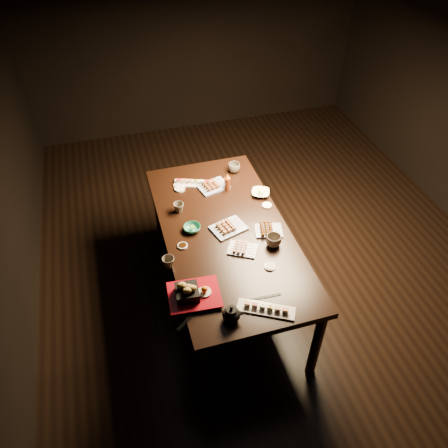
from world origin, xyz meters
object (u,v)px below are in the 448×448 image
Objects in this scene: teacup_far_right at (234,168)px; condiment_bottle at (227,182)px; yakitori_plate_right at (243,247)px; edamame_bowl_cream at (260,193)px; yakitori_plate_center at (228,226)px; sushi_platter_near at (266,308)px; teacup_near_left at (168,262)px; edamame_bowl_green at (192,228)px; dining_table at (226,265)px; teapot at (231,313)px; sushi_platter_far at (196,182)px; teacup_mid_right at (273,241)px; tempura_tray at (194,291)px; teacup_far_left at (179,208)px; yakitori_plate_left at (213,184)px.

teacup_far_right is 0.26m from condiment_bottle.
edamame_bowl_cream is at bearing 88.25° from yakitori_plate_right.
sushi_platter_near is at bearing -105.75° from yakitori_plate_center.
teacup_far_right is at bearing 106.58° from edamame_bowl_cream.
condiment_bottle is (0.62, 0.70, 0.04)m from teacup_near_left.
yakitori_plate_center is 0.24m from yakitori_plate_right.
yakitori_plate_right is 1.57× the size of edamame_bowl_green.
teacup_near_left is at bearing -146.92° from edamame_bowl_cream.
edamame_bowl_cream reaches higher than dining_table.
teapot is at bearing -86.91° from dining_table.
yakitori_plate_right is at bearing 116.06° from sushi_platter_near.
teapot is at bearing 106.00° from sushi_platter_far.
teacup_mid_right is 0.72× the size of condiment_bottle.
sushi_platter_far is 1.10× the size of tempura_tray.
teacup_far_left is at bearing 151.83° from yakitori_plate_right.
teacup_far_right is at bearing 90.06° from teacup_mid_right.
teacup_near_left is at bearing -150.02° from yakitori_plate_right.
edamame_bowl_green is (-0.26, 0.06, -0.01)m from yakitori_plate_center.
teapot is at bearing -107.87° from teacup_far_right.
teacup_near_left is (-0.47, -0.23, 0.41)m from dining_table.
teacup_far_right is at bearing 85.37° from dining_table.
yakitori_plate_center is at bearing 135.56° from teacup_mid_right.
condiment_bottle is at bearing 48.57° from teacup_near_left.
teacup_far_left is at bearing -160.80° from yakitori_plate_left.
tempura_tray is (-0.39, -0.54, 0.03)m from yakitori_plate_center.
condiment_bottle is at bearing 57.92° from yakitori_plate_center.
edamame_bowl_green reaches higher than dining_table.
dining_table is 7.37× the size of yakitori_plate_center.
dining_table is 0.41m from yakitori_plate_center.
dining_table is at bearing 133.06° from yakitori_plate_right.
teacup_far_left is (-0.34, 0.53, 0.01)m from yakitori_plate_right.
teacup_mid_right is (0.23, -0.77, 0.01)m from yakitori_plate_left.
teacup_mid_right is at bearing 29.07° from tempura_tray.
teacup_far_left is (-0.31, 0.30, 0.01)m from yakitori_plate_center.
teacup_far_right reaches higher than sushi_platter_far.
tempura_tray is at bearing -155.52° from teacup_mid_right.
teacup_mid_right reaches higher than yakitori_plate_left.
teacup_mid_right is 0.84× the size of teapot.
yakitori_plate_right reaches higher than sushi_platter_near.
teacup_far_left is at bearing -159.63° from condiment_bottle.
dining_table is 5.04× the size of sushi_platter_far.
edamame_bowl_green is 1.49× the size of teacup_near_left.
teacup_far_right is 1.52m from teapot.
tempura_tray reaches higher than teacup_mid_right.
teapot reaches higher than sushi_platter_near.
teacup_near_left is 0.65× the size of teapot.
tempura_tray is 2.51× the size of teapot.
edamame_bowl_green is 0.60m from teacup_mid_right.
teacup_mid_right reaches higher than edamame_bowl_green.
teacup_mid_right is 0.69m from teapot.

